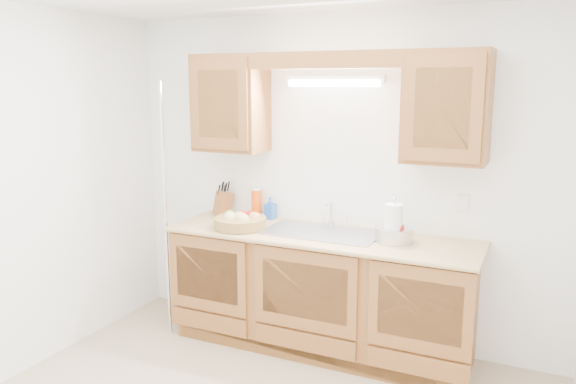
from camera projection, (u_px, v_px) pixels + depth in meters
The scene contains 17 objects.
room at pixel (239, 223), 2.98m from camera, with size 3.52×3.50×2.50m.
base_cabinets at pixel (321, 292), 4.21m from camera, with size 2.20×0.60×0.86m, color brown.
countertop at pixel (321, 236), 4.11m from camera, with size 2.30×0.63×0.04m, color tan.
upper_cabinet_left at pixel (231, 103), 4.41m from camera, with size 0.55×0.33×0.75m, color brown.
upper_cabinet_right at pixel (447, 107), 3.72m from camera, with size 0.55×0.33×0.75m, color brown.
valance at pixel (323, 60), 3.87m from camera, with size 2.20×0.05×0.12m, color brown.
fluorescent_fixture at pixel (334, 81), 4.10m from camera, with size 0.76×0.08×0.08m.
sink at pixel (322, 242), 4.14m from camera, with size 0.84×0.46×0.36m.
wire_shelf_pole at pixel (165, 211), 4.36m from camera, with size 0.03×0.03×2.00m, color silver.
outlet_plate at pixel (463, 204), 3.94m from camera, with size 0.08×0.01×0.12m, color white.
fruit_basket at pixel (240, 221), 4.25m from camera, with size 0.46×0.46×0.12m.
knife_block at pixel (223, 203), 4.66m from camera, with size 0.14×0.18×0.29m.
orange_canister at pixel (256, 203), 4.58m from camera, with size 0.09×0.09×0.24m.
soap_bottle at pixel (270, 208), 4.54m from camera, with size 0.08×0.08×0.18m, color blue.
sponge at pixel (402, 232), 4.11m from camera, with size 0.13×0.09×0.03m.
paper_towel at pixel (394, 224), 3.85m from camera, with size 0.16×0.16×0.32m.
apple_bowl at pixel (394, 233), 3.88m from camera, with size 0.34×0.34×0.14m.
Camera 1 is at (1.46, -2.52, 1.99)m, focal length 35.00 mm.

